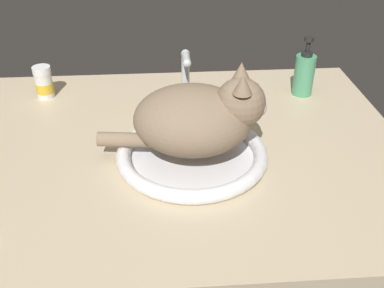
# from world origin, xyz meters

# --- Properties ---
(countertop) EXTENTS (1.08, 0.83, 0.03)m
(countertop) POSITION_xyz_m (0.00, 0.00, 0.01)
(countertop) COLOR #CCB793
(countertop) RESTS_ON ground
(sink_basin) EXTENTS (0.33, 0.33, 0.03)m
(sink_basin) POSITION_xyz_m (0.03, -0.06, 0.04)
(sink_basin) COLOR white
(sink_basin) RESTS_ON countertop
(faucet) EXTENTS (0.20, 0.09, 0.17)m
(faucet) POSITION_xyz_m (0.03, 0.15, 0.10)
(faucet) COLOR silver
(faucet) RESTS_ON countertop
(cat) EXTENTS (0.36, 0.23, 0.19)m
(cat) POSITION_xyz_m (0.05, -0.06, 0.14)
(cat) COLOR #8C755B
(cat) RESTS_ON sink_basin
(pill_bottle) EXTENTS (0.05, 0.05, 0.09)m
(pill_bottle) POSITION_xyz_m (-0.35, 0.27, 0.07)
(pill_bottle) COLOR white
(pill_bottle) RESTS_ON countertop
(soap_pump_bottle) EXTENTS (0.06, 0.06, 0.17)m
(soap_pump_bottle) POSITION_xyz_m (0.37, 0.24, 0.09)
(soap_pump_bottle) COLOR #4C9E70
(soap_pump_bottle) RESTS_ON countertop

